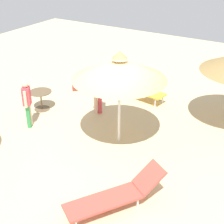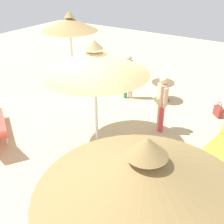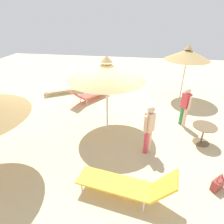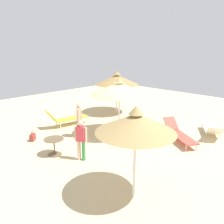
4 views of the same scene
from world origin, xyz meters
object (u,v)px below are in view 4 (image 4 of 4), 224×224
(parasol_umbrella_far_right, at_px, (119,89))
(lounge_chair_edge, at_px, (179,133))
(side_table_round, at_px, (54,144))
(handbag, at_px, (33,137))
(lounge_chair_back, at_px, (212,129))
(person_standing_center, at_px, (81,138))
(person_standing_front, at_px, (79,118))
(parasol_umbrella_near_left, at_px, (117,80))
(parasol_umbrella_near_right, at_px, (136,123))
(lounge_chair_far_left, at_px, (66,118))

(parasol_umbrella_far_right, bearing_deg, lounge_chair_edge, 119.47)
(side_table_round, bearing_deg, handbag, -92.36)
(lounge_chair_back, height_order, person_standing_center, person_standing_center)
(parasol_umbrella_far_right, height_order, person_standing_front, parasol_umbrella_far_right)
(parasol_umbrella_near_left, bearing_deg, parasol_umbrella_far_right, 45.01)
(parasol_umbrella_near_left, height_order, lounge_chair_back, parasol_umbrella_near_left)
(lounge_chair_back, bearing_deg, handbag, -41.33)
(lounge_chair_back, xyz_separation_m, person_standing_front, (4.41, -4.25, 0.56))
(handbag, bearing_deg, lounge_chair_edge, 134.42)
(lounge_chair_edge, height_order, side_table_round, lounge_chair_edge)
(parasol_umbrella_near_left, bearing_deg, parasol_umbrella_near_right, 46.53)
(parasol_umbrella_far_right, xyz_separation_m, parasol_umbrella_near_left, (-2.67, -2.68, -0.11))
(parasol_umbrella_near_right, distance_m, lounge_chair_back, 6.35)
(lounge_chair_far_left, relative_size, person_standing_center, 1.51)
(parasol_umbrella_near_left, height_order, person_standing_front, parasol_umbrella_near_left)
(parasol_umbrella_near_left, bearing_deg, lounge_chair_far_left, -2.71)
(parasol_umbrella_near_right, distance_m, side_table_round, 4.14)
(lounge_chair_far_left, xyz_separation_m, side_table_round, (2.26, 2.51, 0.01))
(parasol_umbrella_far_right, height_order, parasol_umbrella_near_left, parasol_umbrella_far_right)
(person_standing_front, height_order, handbag, person_standing_front)
(person_standing_front, distance_m, person_standing_center, 2.26)
(lounge_chair_edge, relative_size, lounge_chair_back, 1.04)
(lounge_chair_far_left, bearing_deg, parasol_umbrella_near_left, 177.29)
(lounge_chair_far_left, bearing_deg, lounge_chair_edge, 114.02)
(parasol_umbrella_far_right, relative_size, side_table_round, 3.59)
(lounge_chair_back, relative_size, person_standing_center, 1.40)
(lounge_chair_edge, xyz_separation_m, lounge_chair_back, (-1.63, 0.80, -0.02))
(parasol_umbrella_near_right, xyz_separation_m, side_table_round, (0.12, -3.79, -1.68))
(side_table_round, bearing_deg, person_standing_center, 113.49)
(parasol_umbrella_far_right, bearing_deg, person_standing_center, 14.52)
(lounge_chair_back, height_order, person_standing_front, person_standing_front)
(lounge_chair_far_left, xyz_separation_m, person_standing_front, (0.46, 1.75, 0.46))
(side_table_round, bearing_deg, person_standing_front, -157.23)
(person_standing_center, xyz_separation_m, side_table_round, (0.46, -1.06, -0.40))
(parasol_umbrella_far_right, height_order, side_table_round, parasol_umbrella_far_right)
(parasol_umbrella_far_right, relative_size, person_standing_center, 1.77)
(lounge_chair_far_left, relative_size, person_standing_front, 1.42)
(person_standing_center, bearing_deg, handbag, -82.61)
(lounge_chair_edge, bearing_deg, person_standing_center, -21.58)
(parasol_umbrella_near_left, distance_m, person_standing_center, 6.55)
(person_standing_center, relative_size, side_table_round, 2.02)
(person_standing_front, bearing_deg, lounge_chair_back, 136.07)
(person_standing_center, bearing_deg, lounge_chair_edge, 158.42)
(person_standing_front, distance_m, handbag, 2.20)
(lounge_chair_back, bearing_deg, parasol_umbrella_near_left, -87.20)
(lounge_chair_back, relative_size, handbag, 4.42)
(person_standing_center, bearing_deg, person_standing_front, -126.31)
(lounge_chair_far_left, relative_size, handbag, 4.78)
(parasol_umbrella_near_right, xyz_separation_m, parasol_umbrella_near_left, (-5.80, -6.12, -0.05))
(parasol_umbrella_near_right, distance_m, parasol_umbrella_far_right, 4.65)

